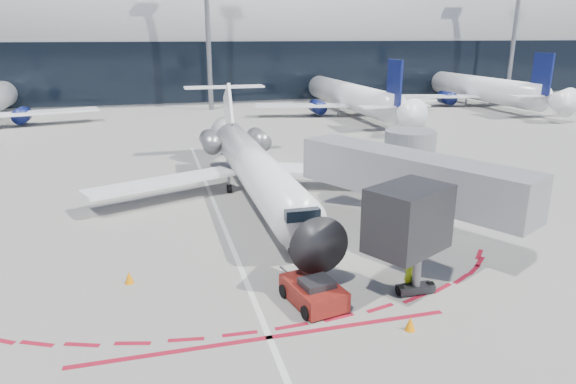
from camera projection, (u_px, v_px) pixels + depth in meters
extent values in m
plane|color=slate|center=(224.00, 227.00, 29.23)|extent=(260.00, 260.00, 0.00)
cube|color=silver|center=(219.00, 216.00, 31.08)|extent=(0.25, 40.00, 0.01)
cube|color=maroon|center=(269.00, 337.00, 18.61)|extent=(14.00, 0.25, 0.01)
cube|color=gray|center=(169.00, 68.00, 87.78)|extent=(150.00, 24.00, 10.00)
cylinder|color=gray|center=(167.00, 37.00, 86.30)|extent=(150.00, 24.00, 24.00)
cube|color=black|center=(172.00, 73.00, 76.65)|extent=(150.00, 0.20, 9.00)
cube|color=gray|center=(409.00, 176.00, 26.23)|extent=(8.22, 12.61, 2.30)
cube|color=black|center=(408.00, 218.00, 20.18)|extent=(3.86, 3.44, 2.60)
cylinder|color=slate|center=(417.00, 267.00, 21.46)|extent=(0.36, 0.36, 2.40)
cube|color=black|center=(415.00, 288.00, 21.75)|extent=(1.60, 0.60, 0.30)
cylinder|color=gray|center=(408.00, 168.00, 32.64)|extent=(3.20, 3.20, 4.80)
cylinder|color=black|center=(406.00, 200.00, 33.27)|extent=(4.00, 4.00, 0.50)
cylinder|color=slate|center=(207.00, 19.00, 71.10)|extent=(0.70, 0.70, 25.00)
cylinder|color=slate|center=(516.00, 22.00, 83.41)|extent=(0.70, 0.70, 25.00)
cylinder|color=white|center=(256.00, 169.00, 33.11)|extent=(2.56, 20.83, 2.56)
cone|color=black|center=(309.00, 234.00, 22.27)|extent=(2.56, 2.65, 2.56)
cone|color=white|center=(228.00, 135.00, 44.30)|extent=(2.56, 3.41, 2.56)
cube|color=black|center=(300.00, 212.00, 23.52)|extent=(1.61, 1.33, 0.52)
cube|color=white|center=(163.00, 182.00, 33.23)|extent=(10.14, 6.01, 0.29)
cube|color=white|center=(334.00, 170.00, 36.12)|extent=(10.14, 6.01, 0.29)
cube|color=white|center=(228.00, 110.00, 42.76)|extent=(0.24, 4.44, 4.52)
cube|color=white|center=(224.00, 87.00, 44.09)|extent=(6.82, 1.51, 0.15)
cylinder|color=slate|center=(210.00, 142.00, 40.26)|extent=(1.42, 3.22, 1.42)
cylinder|color=slate|center=(259.00, 139.00, 41.21)|extent=(1.42, 3.22, 1.42)
cylinder|color=black|center=(291.00, 249.00, 25.65)|extent=(0.21, 0.53, 0.53)
cylinder|color=black|center=(229.00, 189.00, 35.51)|extent=(0.28, 0.61, 0.61)
cylinder|color=black|center=(269.00, 186.00, 36.21)|extent=(0.28, 0.61, 0.61)
cylinder|color=slate|center=(291.00, 244.00, 25.57)|extent=(0.17, 0.17, 1.04)
cube|color=#61160D|center=(313.00, 292.00, 20.87)|extent=(2.30, 3.13, 0.80)
cube|color=black|center=(317.00, 283.00, 20.49)|extent=(1.43, 1.29, 0.31)
cylinder|color=slate|center=(292.00, 277.00, 22.59)|extent=(0.55, 2.28, 0.09)
cylinder|color=black|center=(307.00, 313.00, 19.74)|extent=(0.36, 0.61, 0.57)
cylinder|color=black|center=(344.00, 303.00, 20.45)|extent=(0.36, 0.61, 0.57)
cylinder|color=black|center=(284.00, 291.00, 21.41)|extent=(0.36, 0.61, 0.57)
cylinder|color=black|center=(319.00, 283.00, 22.12)|extent=(0.36, 0.61, 0.57)
imported|color=#BFE718|center=(409.00, 273.00, 21.87)|extent=(0.68, 0.57, 1.60)
cone|color=orange|center=(129.00, 277.00, 22.60)|extent=(0.40, 0.40, 0.56)
cone|color=orange|center=(410.00, 324.00, 19.01)|extent=(0.39, 0.39, 0.55)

